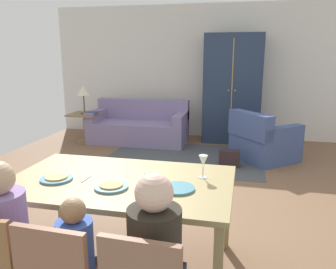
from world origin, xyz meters
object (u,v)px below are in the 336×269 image
object	(u,v)px
plate_near_woman	(178,188)
armchair	(263,141)
plate_near_man	(56,179)
armoire	(232,89)
dining_table	(120,187)
person_man	(9,250)
handbag	(229,158)
plate_near_child	(111,187)
wine_glass	(203,162)
couch	(139,127)
book_upper	(92,112)
book_lower	(90,113)
side_table	(85,124)
table_lamp	(83,92)

from	to	relation	value
plate_near_woman	armchair	distance (m)	3.47
plate_near_man	armoire	xyz separation A→B (m)	(1.16, 4.53, 0.28)
armchair	dining_table	bearing A→B (deg)	-110.92
plate_near_woman	person_man	xyz separation A→B (m)	(-0.97, -0.61, -0.26)
handbag	plate_near_woman	bearing A→B (deg)	-95.02
plate_near_child	armoire	distance (m)	4.64
wine_glass	couch	world-z (taller)	wine_glass
dining_table	handbag	xyz separation A→B (m)	(0.73, 2.79, -0.56)
person_man	armchair	distance (m)	4.33
wine_glass	armchair	bearing A→B (deg)	78.69
plate_near_child	armchair	size ratio (longest dim) A/B	0.21
book_upper	plate_near_child	bearing A→B (deg)	-62.91
couch	book_lower	distance (m)	0.98
dining_table	wine_glass	bearing A→B (deg)	15.97
couch	side_table	bearing A→B (deg)	-165.92
couch	handbag	size ratio (longest dim) A/B	5.90
plate_near_woman	book_lower	distance (m)	4.48
plate_near_woman	handbag	bearing A→B (deg)	84.98
couch	armchair	size ratio (longest dim) A/B	1.57
book_lower	book_upper	bearing A→B (deg)	-3.69
plate_near_man	armoire	size ratio (longest dim) A/B	0.12
armoire	book_upper	world-z (taller)	armoire
plate_near_man	side_table	xyz separation A→B (m)	(-1.65, 3.81, -0.39)
plate_near_man	couch	size ratio (longest dim) A/B	0.13
armchair	book_upper	distance (m)	3.23
plate_near_child	book_lower	world-z (taller)	plate_near_child
couch	armoire	world-z (taller)	armoire
armoire	handbag	xyz separation A→B (m)	(0.06, -1.62, -0.92)
wine_glass	armoire	bearing A→B (deg)	89.38
plate_near_child	couch	world-z (taller)	couch
plate_near_man	table_lamp	world-z (taller)	table_lamp
plate_near_child	book_lower	distance (m)	4.30
plate_near_man	table_lamp	bearing A→B (deg)	113.45
handbag	plate_near_child	bearing A→B (deg)	-103.89
person_man	couch	distance (m)	4.71
armoire	book_lower	xyz separation A→B (m)	(-2.66, -0.77, -0.46)
plate_near_child	armchair	world-z (taller)	armchair
dining_table	table_lamp	distance (m)	4.27
person_man	side_table	world-z (taller)	person_man
armoire	handbag	world-z (taller)	armoire
plate_near_woman	book_upper	size ratio (longest dim) A/B	1.14
couch	table_lamp	bearing A→B (deg)	-165.92
plate_near_child	plate_near_woman	xyz separation A→B (m)	(0.48, 0.08, 0.00)
book_upper	table_lamp	bearing A→B (deg)	162.78
armchair	table_lamp	distance (m)	3.47
plate_near_man	table_lamp	size ratio (longest dim) A/B	0.46
plate_near_man	armchair	size ratio (longest dim) A/B	0.21
book_lower	couch	bearing A→B (deg)	19.50
couch	side_table	world-z (taller)	couch
side_table	book_upper	xyz separation A→B (m)	(0.18, -0.06, 0.24)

